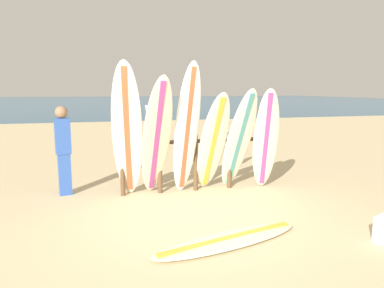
{
  "coord_description": "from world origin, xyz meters",
  "views": [
    {
      "loc": [
        -1.36,
        -5.18,
        2.08
      ],
      "look_at": [
        0.48,
        1.92,
        0.93
      ],
      "focal_mm": 32.75,
      "sensor_mm": 36.0,
      "label": 1
    }
  ],
  "objects_px": {
    "surfboard_leaning_center_left": "(187,130)",
    "small_boat_offshore": "(157,106)",
    "surfboard_leaning_left": "(157,138)",
    "surfboard_leaning_center": "(213,143)",
    "surfboard_leaning_right": "(266,140)",
    "surfboard_leaning_center_right": "(239,140)",
    "surfboard_rack": "(196,156)",
    "surfboard_lying_on_sand": "(228,240)",
    "beachgoer_standing": "(63,147)",
    "surfboard_leaning_far_left": "(127,132)"
  },
  "relations": [
    {
      "from": "surfboard_leaning_center_left",
      "to": "small_boat_offshore",
      "type": "bearing_deg",
      "value": 82.15
    },
    {
      "from": "surfboard_rack",
      "to": "small_boat_offshore",
      "type": "xyz_separation_m",
      "value": [
        4.14,
        31.58,
        -0.46
      ]
    },
    {
      "from": "surfboard_lying_on_sand",
      "to": "surfboard_leaning_center_right",
      "type": "bearing_deg",
      "value": 65.26
    },
    {
      "from": "surfboard_rack",
      "to": "beachgoer_standing",
      "type": "distance_m",
      "value": 2.62
    },
    {
      "from": "surfboard_leaning_center_left",
      "to": "surfboard_leaning_center_right",
      "type": "relative_size",
      "value": 1.23
    },
    {
      "from": "surfboard_leaning_center_right",
      "to": "surfboard_leaning_far_left",
      "type": "bearing_deg",
      "value": 179.91
    },
    {
      "from": "surfboard_leaning_right",
      "to": "surfboard_lying_on_sand",
      "type": "bearing_deg",
      "value": -125.97
    },
    {
      "from": "beachgoer_standing",
      "to": "surfboard_lying_on_sand",
      "type": "bearing_deg",
      "value": -50.54
    },
    {
      "from": "surfboard_rack",
      "to": "surfboard_leaning_left",
      "type": "height_order",
      "value": "surfboard_leaning_left"
    },
    {
      "from": "surfboard_rack",
      "to": "surfboard_leaning_right",
      "type": "bearing_deg",
      "value": -11.84
    },
    {
      "from": "surfboard_leaning_center_left",
      "to": "beachgoer_standing",
      "type": "relative_size",
      "value": 1.48
    },
    {
      "from": "surfboard_leaning_left",
      "to": "beachgoer_standing",
      "type": "relative_size",
      "value": 1.33
    },
    {
      "from": "surfboard_leaning_left",
      "to": "surfboard_leaning_center_left",
      "type": "xyz_separation_m",
      "value": [
        0.61,
        0.09,
        0.13
      ]
    },
    {
      "from": "surfboard_leaning_left",
      "to": "surfboard_leaning_right",
      "type": "distance_m",
      "value": 2.27
    },
    {
      "from": "surfboard_leaning_left",
      "to": "surfboard_leaning_center",
      "type": "height_order",
      "value": "surfboard_leaning_left"
    },
    {
      "from": "surfboard_leaning_right",
      "to": "surfboard_lying_on_sand",
      "type": "xyz_separation_m",
      "value": [
        -1.63,
        -2.24,
        -1.02
      ]
    },
    {
      "from": "surfboard_leaning_center_right",
      "to": "surfboard_leaning_right",
      "type": "distance_m",
      "value": 0.58
    },
    {
      "from": "surfboard_leaning_center_right",
      "to": "small_boat_offshore",
      "type": "xyz_separation_m",
      "value": [
        3.31,
        31.85,
        -0.8
      ]
    },
    {
      "from": "surfboard_leaning_center",
      "to": "surfboard_lying_on_sand",
      "type": "xyz_separation_m",
      "value": [
        -0.49,
        -2.26,
        -0.98
      ]
    },
    {
      "from": "surfboard_leaning_far_left",
      "to": "surfboard_leaning_center_right",
      "type": "xyz_separation_m",
      "value": [
        2.22,
        -0.0,
        -0.24
      ]
    },
    {
      "from": "surfboard_rack",
      "to": "surfboard_leaning_center_right",
      "type": "xyz_separation_m",
      "value": [
        0.83,
        -0.27,
        0.34
      ]
    },
    {
      "from": "surfboard_leaning_left",
      "to": "small_boat_offshore",
      "type": "height_order",
      "value": "surfboard_leaning_left"
    },
    {
      "from": "surfboard_leaning_right",
      "to": "surfboard_leaning_far_left",
      "type": "bearing_deg",
      "value": 179.42
    },
    {
      "from": "surfboard_leaning_far_left",
      "to": "surfboard_leaning_center",
      "type": "bearing_deg",
      "value": -0.41
    },
    {
      "from": "surfboard_leaning_center_right",
      "to": "surfboard_leaning_right",
      "type": "xyz_separation_m",
      "value": [
        0.58,
        -0.03,
        -0.0
      ]
    },
    {
      "from": "surfboard_leaning_center",
      "to": "surfboard_leaning_right",
      "type": "xyz_separation_m",
      "value": [
        1.13,
        -0.02,
        0.03
      ]
    },
    {
      "from": "surfboard_leaning_left",
      "to": "surfboard_leaning_center_left",
      "type": "bearing_deg",
      "value": 8.87
    },
    {
      "from": "surfboard_leaning_center_left",
      "to": "surfboard_lying_on_sand",
      "type": "distance_m",
      "value": 2.59
    },
    {
      "from": "surfboard_leaning_center_left",
      "to": "beachgoer_standing",
      "type": "distance_m",
      "value": 2.44
    },
    {
      "from": "surfboard_leaning_far_left",
      "to": "surfboard_leaning_center_right",
      "type": "distance_m",
      "value": 2.23
    },
    {
      "from": "surfboard_leaning_center",
      "to": "surfboard_leaning_left",
      "type": "bearing_deg",
      "value": -175.46
    },
    {
      "from": "surfboard_leaning_far_left",
      "to": "surfboard_leaning_left",
      "type": "distance_m",
      "value": 0.56
    },
    {
      "from": "surfboard_leaning_right",
      "to": "beachgoer_standing",
      "type": "xyz_separation_m",
      "value": [
        -4.0,
        0.64,
        -0.08
      ]
    },
    {
      "from": "surfboard_leaning_center_left",
      "to": "small_boat_offshore",
      "type": "relative_size",
      "value": 0.96
    },
    {
      "from": "surfboard_rack",
      "to": "small_boat_offshore",
      "type": "bearing_deg",
      "value": 82.53
    },
    {
      "from": "surfboard_leaning_left",
      "to": "surfboard_leaning_center_right",
      "type": "distance_m",
      "value": 1.69
    },
    {
      "from": "surfboard_leaning_far_left",
      "to": "beachgoer_standing",
      "type": "height_order",
      "value": "surfboard_leaning_far_left"
    },
    {
      "from": "surfboard_leaning_center_left",
      "to": "surfboard_leaning_right",
      "type": "height_order",
      "value": "surfboard_leaning_center_left"
    },
    {
      "from": "surfboard_leaning_far_left",
      "to": "surfboard_leaning_left",
      "type": "xyz_separation_m",
      "value": [
        0.53,
        -0.1,
        -0.13
      ]
    },
    {
      "from": "beachgoer_standing",
      "to": "surfboard_leaning_right",
      "type": "bearing_deg",
      "value": -9.12
    },
    {
      "from": "surfboard_leaning_center_left",
      "to": "surfboard_leaning_right",
      "type": "relative_size",
      "value": 1.23
    },
    {
      "from": "surfboard_rack",
      "to": "surfboard_lying_on_sand",
      "type": "distance_m",
      "value": 2.63
    },
    {
      "from": "surfboard_leaning_right",
      "to": "surfboard_leaning_center_right",
      "type": "bearing_deg",
      "value": 177.53
    },
    {
      "from": "surfboard_leaning_right",
      "to": "small_boat_offshore",
      "type": "bearing_deg",
      "value": 85.11
    },
    {
      "from": "surfboard_leaning_center_right",
      "to": "beachgoer_standing",
      "type": "bearing_deg",
      "value": 169.76
    },
    {
      "from": "surfboard_leaning_center_left",
      "to": "surfboard_leaning_left",
      "type": "bearing_deg",
      "value": -171.13
    },
    {
      "from": "surfboard_leaning_center_left",
      "to": "surfboard_leaning_center",
      "type": "relative_size",
      "value": 1.27
    },
    {
      "from": "surfboard_leaning_far_left",
      "to": "surfboard_leaning_right",
      "type": "bearing_deg",
      "value": -0.58
    },
    {
      "from": "surfboard_rack",
      "to": "surfboard_leaning_center_left",
      "type": "xyz_separation_m",
      "value": [
        -0.25,
        -0.27,
        0.58
      ]
    },
    {
      "from": "surfboard_lying_on_sand",
      "to": "beachgoer_standing",
      "type": "height_order",
      "value": "beachgoer_standing"
    }
  ]
}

